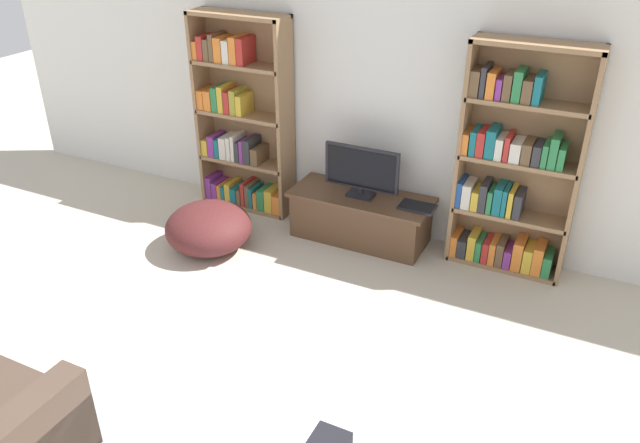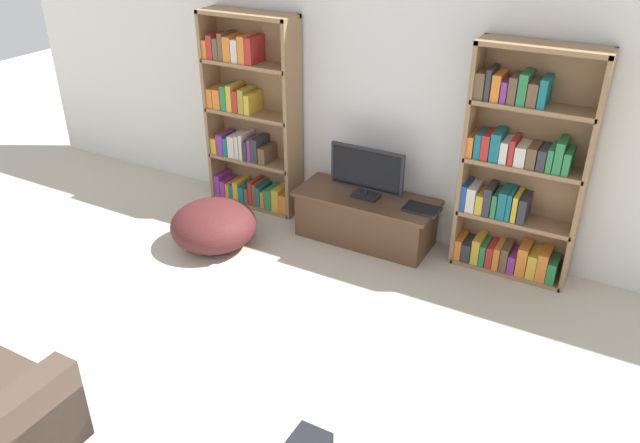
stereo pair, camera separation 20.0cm
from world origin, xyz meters
TOP-DOWN VIEW (x-y plane):
  - wall_back at (0.00, 4.23)m, footprint 8.80×0.06m
  - bookshelf_left at (-1.47, 4.06)m, footprint 0.97×0.30m
  - bookshelf_right at (1.14, 4.06)m, footprint 0.97×0.30m
  - tv_stand at (-0.13, 3.90)m, footprint 1.30×0.53m
  - television at (-0.13, 3.89)m, footprint 0.70×0.16m
  - laptop at (0.41, 3.89)m, footprint 0.31×0.20m
  - area_rug at (-0.09, 1.85)m, footprint 2.00×2.00m
  - beanbag_ottoman at (-1.28, 3.12)m, footprint 0.78×0.78m

SIDE VIEW (x-z plane):
  - area_rug at x=-0.09m, z-range 0.00..0.02m
  - beanbag_ottoman at x=-1.28m, z-range 0.00..0.43m
  - tv_stand at x=-0.13m, z-range 0.00..0.45m
  - laptop at x=0.41m, z-range 0.45..0.47m
  - television at x=-0.13m, z-range 0.46..0.93m
  - bookshelf_right at x=1.14m, z-range -0.07..1.86m
  - bookshelf_left at x=-1.47m, z-range -0.07..1.86m
  - wall_back at x=0.00m, z-range 0.00..2.60m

